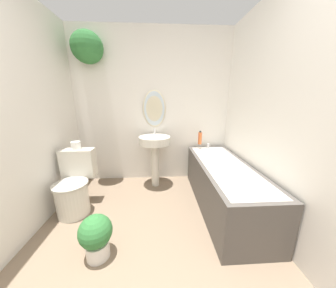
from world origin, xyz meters
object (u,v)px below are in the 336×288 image
Objects in this scene: bathtub at (223,185)px; shampoo_bottle at (200,138)px; pedestal_sink at (155,147)px; potted_plant at (96,235)px; toilet at (75,187)px; toilet_paper_roll at (76,146)px.

shampoo_bottle reaches higher than bathtub.
bathtub is at bearing -34.23° from pedestal_sink.
bathtub is 1.52m from potted_plant.
toilet is 3.42× the size of shampoo_bottle.
shampoo_bottle is 1.97× the size of toilet_paper_roll.
pedestal_sink is at bearing -170.63° from shampoo_bottle.
toilet is at bearing 179.34° from bathtub.
pedestal_sink is 0.75m from shampoo_bottle.
bathtub is at bearing -6.16° from toilet_paper_roll.
pedestal_sink is 8.23× the size of toilet_paper_roll.
shampoo_bottle is at bearing 48.76° from potted_plant.
shampoo_bottle is (-0.15, 0.72, 0.45)m from bathtub.
toilet is at bearing 125.14° from potted_plant.
shampoo_bottle is (1.71, 0.70, 0.43)m from toilet.
toilet reaches higher than potted_plant.
pedestal_sink is 1.11m from bathtub.
toilet is 0.82× the size of pedestal_sink.
bathtub is (0.88, -0.60, -0.34)m from pedestal_sink.
bathtub is 4.05× the size of potted_plant.
toilet_paper_roll is (-1.85, 0.20, 0.49)m from bathtub.
pedestal_sink is 1.42m from potted_plant.
shampoo_bottle is (0.73, 0.12, 0.11)m from pedestal_sink.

